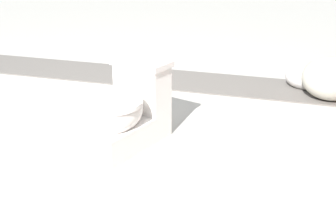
% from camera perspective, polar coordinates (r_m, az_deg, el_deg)
% --- Properties ---
extents(ground_plane, '(14.00, 14.00, 0.00)m').
position_cam_1_polar(ground_plane, '(3.25, -8.49, -2.85)').
color(ground_plane, '#A8A59E').
extents(gravel_strip, '(0.56, 8.00, 0.01)m').
position_cam_1_polar(gravel_strip, '(4.13, 4.62, 2.74)').
color(gravel_strip, '#605B56').
rests_on(gravel_strip, ground).
extents(toilet, '(0.71, 0.55, 0.52)m').
position_cam_1_polar(toilet, '(2.91, -5.71, -0.87)').
color(toilet, white).
rests_on(toilet, ground).
extents(boulder_near, '(0.37, 0.40, 0.19)m').
position_cam_1_polar(boulder_near, '(4.12, 16.19, 3.18)').
color(boulder_near, '#B7B2AD').
rests_on(boulder_near, ground).
extents(boulder_far, '(0.52, 0.53, 0.34)m').
position_cam_1_polar(boulder_far, '(3.92, 19.32, 3.07)').
color(boulder_far, '#ADA899').
rests_on(boulder_far, ground).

